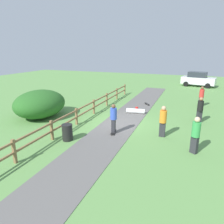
# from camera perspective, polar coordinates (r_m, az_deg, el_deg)

# --- Properties ---
(ground_plane) EXTENTS (60.00, 60.00, 0.00)m
(ground_plane) POSITION_cam_1_polar(r_m,az_deg,el_deg) (13.79, 2.41, -3.08)
(ground_plane) COLOR #60934C
(asphalt_path) EXTENTS (2.40, 28.00, 0.02)m
(asphalt_path) POSITION_cam_1_polar(r_m,az_deg,el_deg) (13.78, 2.41, -3.04)
(asphalt_path) COLOR #605E5B
(asphalt_path) RESTS_ON ground_plane
(wooden_fence) EXTENTS (0.12, 18.12, 1.10)m
(wooden_fence) POSITION_cam_1_polar(r_m,az_deg,el_deg) (14.58, -7.28, 0.67)
(wooden_fence) COLOR olive
(wooden_fence) RESTS_ON ground_plane
(bush_large) EXTENTS (3.29, 3.95, 1.96)m
(bush_large) POSITION_cam_1_polar(r_m,az_deg,el_deg) (15.65, -19.31, 2.15)
(bush_large) COLOR #286023
(bush_large) RESTS_ON ground_plane
(trash_bin) EXTENTS (0.56, 0.56, 0.90)m
(trash_bin) POSITION_cam_1_polar(r_m,az_deg,el_deg) (11.35, -12.24, -5.51)
(trash_bin) COLOR black
(trash_bin) RESTS_ON ground_plane
(skater_riding) EXTENTS (0.43, 0.82, 1.75)m
(skater_riding) POSITION_cam_1_polar(r_m,az_deg,el_deg) (11.77, 0.42, -1.48)
(skater_riding) COLOR black
(skater_riding) RESTS_ON asphalt_path
(skater_fallen) EXTENTS (1.44, 1.22, 0.36)m
(skater_fallen) POSITION_cam_1_polar(r_m,az_deg,el_deg) (15.96, 6.55, 0.37)
(skater_fallen) COLOR white
(skater_fallen) RESTS_ON asphalt_path
(skateboard_loose) EXTENTS (0.63, 0.77, 0.08)m
(skateboard_loose) POSITION_cam_1_polar(r_m,az_deg,el_deg) (18.60, 9.62, 2.25)
(skateboard_loose) COLOR black
(skateboard_loose) RESTS_ON asphalt_path
(bystander_orange) EXTENTS (0.38, 0.38, 1.78)m
(bystander_orange) POSITION_cam_1_polar(r_m,az_deg,el_deg) (11.71, 13.92, -2.13)
(bystander_orange) COLOR #2D2D33
(bystander_orange) RESTS_ON ground_plane
(bystander_black) EXTENTS (0.52, 0.52, 1.74)m
(bystander_black) POSITION_cam_1_polar(r_m,az_deg,el_deg) (14.80, 23.18, 0.83)
(bystander_black) COLOR #2D2D33
(bystander_black) RESTS_ON ground_plane
(bystander_green) EXTENTS (0.53, 0.53, 1.80)m
(bystander_green) POSITION_cam_1_polar(r_m,az_deg,el_deg) (10.29, 22.13, -5.51)
(bystander_green) COLOR #2D2D33
(bystander_green) RESTS_ON ground_plane
(bystander_red) EXTENTS (0.53, 0.53, 1.76)m
(bystander_red) POSITION_cam_1_polar(r_m,az_deg,el_deg) (19.09, 23.51, 4.19)
(bystander_red) COLOR #2D2D33
(bystander_red) RESTS_ON ground_plane
(parked_car_white) EXTENTS (4.47, 2.70, 1.92)m
(parked_car_white) POSITION_cam_1_polar(r_m,az_deg,el_deg) (29.97, 22.72, 8.38)
(parked_car_white) COLOR silver
(parked_car_white) RESTS_ON ground_plane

